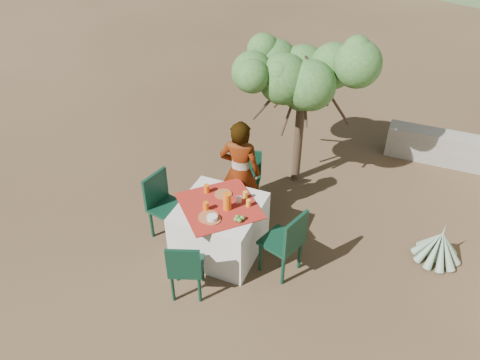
% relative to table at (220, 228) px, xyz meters
% --- Properties ---
extents(ground, '(160.00, 160.00, 0.00)m').
position_rel_table_xyz_m(ground, '(-0.61, 0.02, -0.38)').
color(ground, '#372719').
rests_on(ground, ground).
extents(table, '(1.30, 1.30, 0.76)m').
position_rel_table_xyz_m(table, '(0.00, 0.00, 0.00)').
color(table, white).
rests_on(table, ground).
extents(chair_far, '(0.48, 0.48, 0.90)m').
position_rel_table_xyz_m(chair_far, '(-0.06, 1.05, 0.12)').
color(chair_far, black).
rests_on(chair_far, ground).
extents(chair_near, '(0.51, 0.51, 0.85)m').
position_rel_table_xyz_m(chair_near, '(-0.04, -0.88, 0.09)').
color(chair_near, black).
rests_on(chair_near, ground).
extents(chair_left, '(0.52, 0.52, 0.95)m').
position_rel_table_xyz_m(chair_left, '(-0.85, 0.02, 0.15)').
color(chair_left, black).
rests_on(chair_left, ground).
extents(chair_right, '(0.56, 0.56, 0.96)m').
position_rel_table_xyz_m(chair_right, '(0.93, -0.06, 0.15)').
color(chair_right, black).
rests_on(chair_right, ground).
extents(person, '(0.62, 0.45, 1.59)m').
position_rel_table_xyz_m(person, '(-0.02, 0.74, 0.41)').
color(person, '#8C6651').
rests_on(person, ground).
extents(shrub_tree, '(1.82, 1.78, 2.14)m').
position_rel_table_xyz_m(shrub_tree, '(0.52, 2.03, 1.31)').
color(shrub_tree, '#402D20').
rests_on(shrub_tree, ground).
extents(agave, '(0.63, 0.61, 0.66)m').
position_rel_table_xyz_m(agave, '(2.71, 0.92, -0.16)').
color(agave, gray).
rests_on(agave, ground).
extents(stone_wall, '(2.60, 0.35, 0.55)m').
position_rel_table_xyz_m(stone_wall, '(2.99, 3.42, -0.10)').
color(stone_wall, gray).
rests_on(stone_wall, ground).
extents(plate_far, '(0.23, 0.23, 0.01)m').
position_rel_table_xyz_m(plate_far, '(-0.04, 0.22, 0.39)').
color(plate_far, brown).
rests_on(plate_far, table).
extents(plate_near, '(0.26, 0.26, 0.01)m').
position_rel_table_xyz_m(plate_near, '(-0.02, -0.27, 0.39)').
color(plate_near, brown).
rests_on(plate_near, table).
extents(glass_far, '(0.07, 0.07, 0.12)m').
position_rel_table_xyz_m(glass_far, '(-0.27, 0.19, 0.44)').
color(glass_far, '#DE5E0E').
rests_on(glass_far, table).
extents(glass_near, '(0.07, 0.07, 0.12)m').
position_rel_table_xyz_m(glass_near, '(-0.11, -0.15, 0.44)').
color(glass_near, '#DE5E0E').
rests_on(glass_near, table).
extents(juice_pitcher, '(0.11, 0.11, 0.23)m').
position_rel_table_xyz_m(juice_pitcher, '(0.12, -0.02, 0.50)').
color(juice_pitcher, '#DE5E0E').
rests_on(juice_pitcher, table).
extents(bowl_plate, '(0.21, 0.21, 0.01)m').
position_rel_table_xyz_m(bowl_plate, '(0.04, -0.29, 0.39)').
color(bowl_plate, brown).
rests_on(bowl_plate, table).
extents(white_bowl, '(0.13, 0.13, 0.05)m').
position_rel_table_xyz_m(white_bowl, '(0.04, -0.29, 0.42)').
color(white_bowl, silver).
rests_on(white_bowl, bowl_plate).
extents(jar_left, '(0.06, 0.06, 0.09)m').
position_rel_table_xyz_m(jar_left, '(0.35, 0.13, 0.43)').
color(jar_left, orange).
rests_on(jar_left, table).
extents(jar_right, '(0.06, 0.06, 0.10)m').
position_rel_table_xyz_m(jar_right, '(0.25, 0.27, 0.43)').
color(jar_right, orange).
rests_on(jar_right, table).
extents(napkin_holder, '(0.08, 0.07, 0.09)m').
position_rel_table_xyz_m(napkin_holder, '(0.21, 0.15, 0.43)').
color(napkin_holder, silver).
rests_on(napkin_holder, table).
extents(fruit_cluster, '(0.12, 0.11, 0.06)m').
position_rel_table_xyz_m(fruit_cluster, '(0.34, -0.18, 0.41)').
color(fruit_cluster, '#497E2D').
rests_on(fruit_cluster, table).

